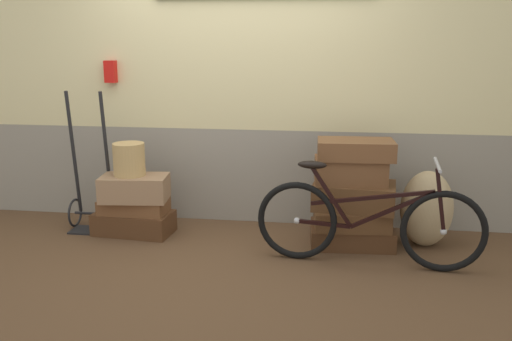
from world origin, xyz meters
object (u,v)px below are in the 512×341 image
(suitcase_3, at_px, (352,235))
(suitcase_6, at_px, (350,171))
(suitcase_2, at_px, (135,188))
(bicycle, at_px, (367,223))
(wicker_basket, at_px, (129,159))
(suitcase_7, at_px, (356,149))
(luggage_trolley, at_px, (92,196))
(suitcase_0, at_px, (134,223))
(suitcase_4, at_px, (351,217))
(suitcase_5, at_px, (354,196))
(burlap_sack, at_px, (427,209))
(suitcase_1, at_px, (134,206))

(suitcase_3, relative_size, suitcase_6, 1.19)
(suitcase_2, relative_size, bicycle, 0.33)
(suitcase_6, distance_m, wicker_basket, 1.88)
(suitcase_7, height_order, luggage_trolley, luggage_trolley)
(suitcase_0, height_order, suitcase_7, suitcase_7)
(suitcase_4, relative_size, suitcase_5, 0.92)
(wicker_basket, height_order, burlap_sack, wicker_basket)
(suitcase_1, height_order, suitcase_4, suitcase_4)
(burlap_sack, bearing_deg, suitcase_1, -178.47)
(wicker_basket, relative_size, burlap_sack, 0.44)
(bicycle, bearing_deg, suitcase_3, 102.72)
(burlap_sack, bearing_deg, bicycle, -136.07)
(suitcase_5, xyz_separation_m, burlap_sack, (0.60, 0.07, -0.11))
(suitcase_3, height_order, wicker_basket, wicker_basket)
(suitcase_3, relative_size, bicycle, 0.40)
(suitcase_4, bearing_deg, suitcase_2, 175.35)
(suitcase_5, bearing_deg, bicycle, -72.31)
(suitcase_2, relative_size, suitcase_3, 0.84)
(suitcase_6, relative_size, luggage_trolley, 0.46)
(suitcase_1, height_order, suitcase_2, suitcase_2)
(suitcase_0, relative_size, suitcase_6, 1.18)
(suitcase_1, bearing_deg, suitcase_6, 0.93)
(suitcase_0, bearing_deg, suitcase_7, 4.20)
(suitcase_2, xyz_separation_m, luggage_trolley, (-0.45, 0.11, -0.12))
(luggage_trolley, bearing_deg, suitcase_1, -11.50)
(suitcase_7, distance_m, bicycle, 0.64)
(wicker_basket, height_order, bicycle, bicycle)
(suitcase_0, bearing_deg, burlap_sack, 6.31)
(suitcase_2, relative_size, suitcase_7, 0.94)
(suitcase_1, distance_m, suitcase_3, 1.90)
(suitcase_5, relative_size, wicker_basket, 2.33)
(suitcase_1, xyz_separation_m, luggage_trolley, (-0.42, 0.09, 0.05))
(suitcase_0, bearing_deg, luggage_trolley, 173.73)
(suitcase_0, height_order, bicycle, bicycle)
(luggage_trolley, bearing_deg, suitcase_4, -2.65)
(suitcase_1, relative_size, suitcase_6, 1.01)
(suitcase_0, height_order, burlap_sack, burlap_sack)
(suitcase_2, distance_m, bicycle, 2.01)
(suitcase_3, xyz_separation_m, luggage_trolley, (-2.32, 0.08, 0.22))
(suitcase_1, height_order, suitcase_5, suitcase_5)
(suitcase_5, distance_m, luggage_trolley, 2.33)
(suitcase_6, bearing_deg, wicker_basket, 175.94)
(suitcase_1, relative_size, suitcase_4, 0.95)
(suitcase_1, xyz_separation_m, suitcase_7, (1.90, -0.02, 0.56))
(luggage_trolley, bearing_deg, suitcase_5, -2.20)
(suitcase_2, bearing_deg, suitcase_5, -5.48)
(suitcase_5, xyz_separation_m, wicker_basket, (-1.92, -0.00, 0.25))
(suitcase_5, relative_size, luggage_trolley, 0.53)
(suitcase_3, height_order, luggage_trolley, luggage_trolley)
(suitcase_3, distance_m, suitcase_5, 0.34)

